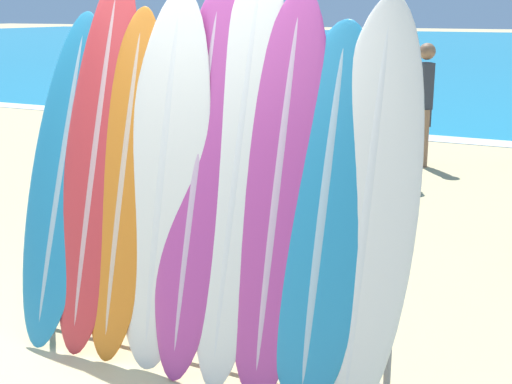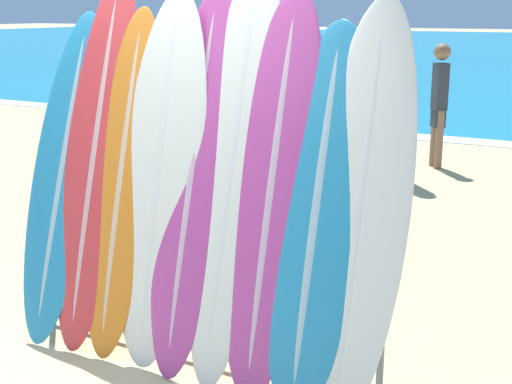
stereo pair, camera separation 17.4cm
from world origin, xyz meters
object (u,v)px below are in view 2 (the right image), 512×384
surfboard_rack (194,289)px  surfboard_slot_1 (96,161)px  person_mid_beach (439,101)px  surfboard_slot_3 (160,180)px  surfboard_slot_5 (234,169)px  surfboard_slot_2 (123,183)px  surfboard_slot_8 (361,211)px  surfboard_slot_7 (317,217)px  surfboard_slot_0 (63,176)px  person_far_right (400,106)px  surfboard_slot_6 (272,195)px  surfboard_slot_4 (193,181)px

surfboard_rack → surfboard_slot_1: surfboard_slot_1 is taller
person_mid_beach → surfboard_slot_3: bearing=144.6°
surfboard_slot_3 → surfboard_slot_5: surfboard_slot_5 is taller
surfboard_rack → surfboard_slot_2: size_ratio=1.12×
surfboard_slot_3 → surfboard_slot_8: surfboard_slot_3 is taller
surfboard_slot_1 → surfboard_slot_7: (1.57, -0.05, -0.15)m
surfboard_slot_1 → surfboard_slot_8: (1.81, -0.03, -0.09)m
surfboard_slot_2 → surfboard_slot_0: bearing=178.3°
person_mid_beach → surfboard_slot_2: bearing=142.0°
surfboard_rack → surfboard_slot_5: surfboard_slot_5 is taller
surfboard_slot_2 → surfboard_slot_7: 1.34m
surfboard_slot_1 → person_far_right: surfboard_slot_1 is taller
person_mid_beach → surfboard_slot_6: bearing=151.4°
surfboard_slot_6 → surfboard_slot_8: (0.52, -0.00, -0.02)m
surfboard_slot_5 → surfboard_slot_0: bearing=-178.4°
surfboard_slot_3 → surfboard_slot_8: (1.29, 0.00, -0.02)m
surfboard_slot_8 → surfboard_slot_1: bearing=179.2°
surfboard_slot_3 → person_far_right: bearing=91.5°
surfboard_rack → surfboard_slot_6: 0.84m
surfboard_slot_0 → surfboard_slot_3: 0.80m
person_mid_beach → person_far_right: (-0.23, -1.04, 0.03)m
surfboard_slot_2 → person_far_right: bearing=88.5°
surfboard_slot_2 → surfboard_slot_4: bearing=2.6°
surfboard_rack → surfboard_slot_7: bearing=0.8°
surfboard_slot_1 → surfboard_slot_5: (1.02, 0.01, 0.05)m
surfboard_slot_0 → surfboard_slot_6: bearing=-0.0°
surfboard_slot_0 → surfboard_slot_8: (2.09, -0.00, 0.05)m
surfboard_slot_0 → surfboard_slot_8: bearing=-0.1°
surfboard_slot_4 → person_far_right: 5.32m
surfboard_slot_7 → surfboard_slot_8: surfboard_slot_8 is taller
surfboard_slot_5 → surfboard_slot_8: size_ratio=1.12×
surfboard_slot_5 → surfboard_slot_8: (0.80, -0.04, -0.13)m
surfboard_slot_0 → surfboard_slot_1: (0.27, 0.02, 0.13)m
surfboard_slot_5 → surfboard_slot_8: bearing=-2.9°
surfboard_slot_1 → surfboard_slot_7: 1.58m
surfboard_rack → surfboard_slot_1: bearing=175.8°
surfboard_slot_4 → surfboard_slot_5: 0.28m
surfboard_slot_8 → person_far_right: bearing=105.1°
person_mid_beach → person_far_right: 1.07m
surfboard_slot_7 → surfboard_slot_6: bearing=175.3°
surfboard_slot_6 → surfboard_slot_8: size_ratio=1.02×
surfboard_slot_0 → surfboard_slot_7: size_ratio=1.02×
surfboard_slot_7 → person_far_right: surfboard_slot_7 is taller
person_far_right → surfboard_slot_6: bearing=41.9°
surfboard_slot_0 → surfboard_slot_2: 0.51m
person_far_right → surfboard_slot_4: bearing=36.3°
surfboard_slot_6 → person_far_right: surfboard_slot_6 is taller
person_far_right → surfboard_slot_7: bearing=44.8°
surfboard_slot_1 → surfboard_slot_8: bearing=-0.8°
surfboard_slot_3 → surfboard_rack: bearing=-6.2°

